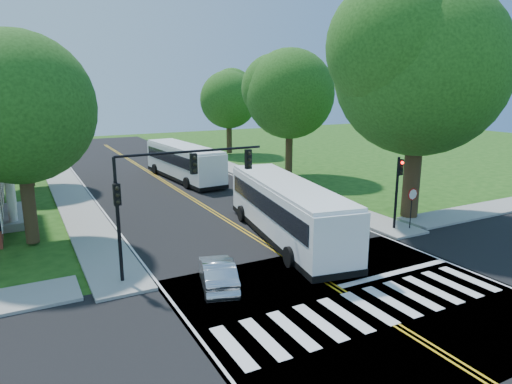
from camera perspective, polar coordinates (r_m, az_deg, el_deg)
ground at (r=19.70m, az=12.90°, el=-13.36°), size 140.00×140.00×0.00m
road at (r=34.42m, az=-6.94°, el=-1.49°), size 14.00×96.00×0.01m
cross_road at (r=19.69m, az=12.90°, el=-13.35°), size 60.00×12.00×0.01m
center_line at (r=38.07m, az=-9.12°, el=-0.11°), size 0.36×70.00×0.01m
edge_line_w at (r=36.54m, az=-19.25°, el=-1.27°), size 0.12×70.00×0.01m
edge_line_e at (r=40.70m, az=-0.04°, el=0.92°), size 0.12×70.00×0.01m
crosswalk at (r=19.36m, az=13.89°, el=-13.86°), size 12.60×3.00×0.01m
stop_bar at (r=22.96m, az=17.00°, el=-9.62°), size 6.60×0.40×0.01m
sidewalk_nw at (r=39.26m, az=-22.11°, el=-0.44°), size 2.60×40.00×0.15m
sidewalk_ne at (r=43.97m, az=-0.14°, el=1.93°), size 2.60×40.00×0.15m
sidewalk_xe at (r=38.52m, az=29.15°, el=-1.41°), size 20.00×2.60×0.15m
tree_ne_big at (r=31.11m, az=19.86°, el=14.18°), size 10.80×10.80×14.91m
tree_west_near at (r=27.16m, az=-27.66°, el=9.27°), size 8.00×8.00×11.40m
tree_west_far at (r=43.17m, az=-27.26°, el=9.54°), size 7.60×7.60×10.67m
tree_east_mid at (r=43.85m, az=4.26°, el=12.11°), size 8.40×8.40×11.93m
tree_east_far at (r=58.46m, az=-3.43°, el=11.43°), size 7.20×7.20×10.34m
signal_nw at (r=20.90m, az=-10.77°, el=1.05°), size 7.15×0.46×5.66m
signal_ne at (r=28.58m, az=17.31°, el=1.05°), size 0.30×0.46×4.40m
stop_sign at (r=29.03m, az=18.95°, el=-0.78°), size 0.76×0.08×2.53m
bus_lead at (r=26.08m, az=3.85°, el=-2.19°), size 4.92×13.22×3.35m
bus_follow at (r=43.19m, az=-9.04°, el=3.78°), size 3.70×12.68×3.24m
hatchback at (r=20.39m, az=-4.84°, el=-10.03°), size 2.42×4.22×1.32m
suv at (r=33.84m, az=2.93°, el=-0.46°), size 3.72×5.37×1.36m
dark_sedan at (r=34.17m, az=2.57°, el=-0.49°), size 2.45×4.31×1.18m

